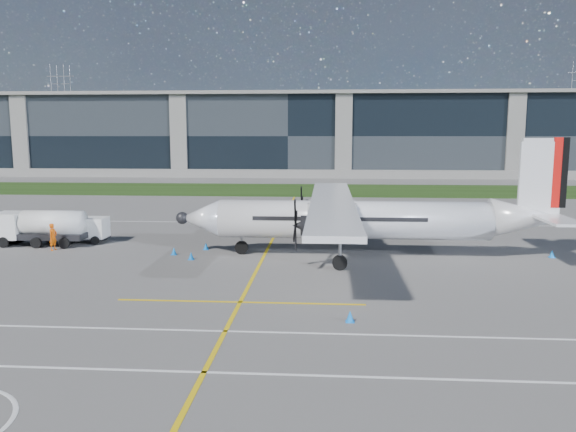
% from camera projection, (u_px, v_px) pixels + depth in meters
% --- Properties ---
extents(ground, '(400.00, 400.00, 0.00)m').
position_uv_depth(ground, '(272.00, 196.00, 72.54)').
color(ground, slate).
rests_on(ground, ground).
extents(grass_strip, '(400.00, 18.00, 0.04)m').
position_uv_depth(grass_strip, '(277.00, 190.00, 80.43)').
color(grass_strip, '#1B360E').
rests_on(grass_strip, ground).
extents(terminal_building, '(120.00, 20.00, 15.00)m').
position_uv_depth(terminal_building, '(291.00, 136.00, 110.91)').
color(terminal_building, black).
rests_on(terminal_building, ground).
extents(tree_line, '(400.00, 6.00, 6.00)m').
position_uv_depth(tree_line, '(304.00, 150.00, 170.78)').
color(tree_line, black).
rests_on(tree_line, ground).
extents(pylon_west, '(9.00, 4.60, 30.00)m').
position_uv_depth(pylon_west, '(62.00, 112.00, 184.37)').
color(pylon_west, gray).
rests_on(pylon_west, ground).
extents(yellow_taxiway_centerline, '(0.20, 70.00, 0.01)m').
position_uv_depth(yellow_taxiway_centerline, '(272.00, 240.00, 42.72)').
color(yellow_taxiway_centerline, yellow).
rests_on(yellow_taxiway_centerline, ground).
extents(white_lane_line, '(90.00, 0.15, 0.01)m').
position_uv_depth(white_lane_line, '(118.00, 370.00, 19.25)').
color(white_lane_line, white).
rests_on(white_lane_line, ground).
extents(turboprop_aircraft, '(25.04, 25.97, 7.79)m').
position_uv_depth(turboprop_aircraft, '(368.00, 197.00, 36.55)').
color(turboprop_aircraft, white).
rests_on(turboprop_aircraft, ground).
extents(fuel_tanker_truck, '(6.81, 2.21, 2.56)m').
position_uv_depth(fuel_tanker_truck, '(34.00, 228.00, 40.46)').
color(fuel_tanker_truck, silver).
rests_on(fuel_tanker_truck, ground).
extents(baggage_tug, '(3.12, 1.87, 1.87)m').
position_uv_depth(baggage_tug, '(87.00, 230.00, 41.61)').
color(baggage_tug, silver).
rests_on(baggage_tug, ground).
extents(ground_crew_person, '(0.79, 0.99, 2.15)m').
position_uv_depth(ground_crew_person, '(53.00, 235.00, 38.79)').
color(ground_crew_person, '#F25907').
rests_on(ground_crew_person, ground).
extents(safety_cone_nose_stbd, '(0.36, 0.36, 0.50)m').
position_uv_depth(safety_cone_nose_stbd, '(206.00, 246.00, 39.07)').
color(safety_cone_nose_stbd, blue).
rests_on(safety_cone_nose_stbd, ground).
extents(safety_cone_fwd, '(0.36, 0.36, 0.50)m').
position_uv_depth(safety_cone_fwd, '(174.00, 251.00, 37.42)').
color(safety_cone_fwd, blue).
rests_on(safety_cone_fwd, ground).
extents(safety_cone_portwing, '(0.36, 0.36, 0.50)m').
position_uv_depth(safety_cone_portwing, '(350.00, 316.00, 24.10)').
color(safety_cone_portwing, blue).
rests_on(safety_cone_portwing, ground).
extents(safety_cone_tail, '(0.36, 0.36, 0.50)m').
position_uv_depth(safety_cone_tail, '(552.00, 254.00, 36.59)').
color(safety_cone_tail, blue).
rests_on(safety_cone_tail, ground).
extents(safety_cone_nose_port, '(0.36, 0.36, 0.50)m').
position_uv_depth(safety_cone_nose_port, '(191.00, 256.00, 35.99)').
color(safety_cone_nose_port, blue).
rests_on(safety_cone_nose_port, ground).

